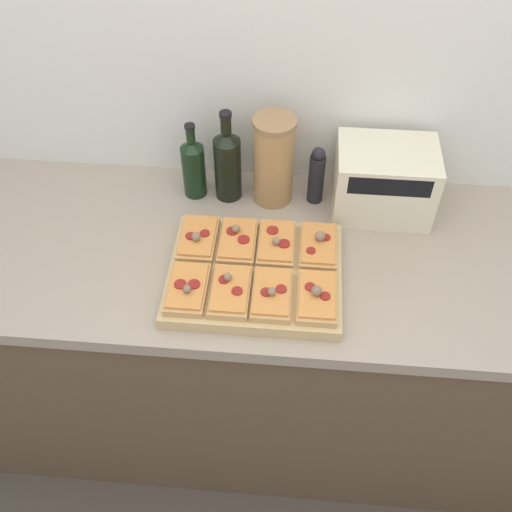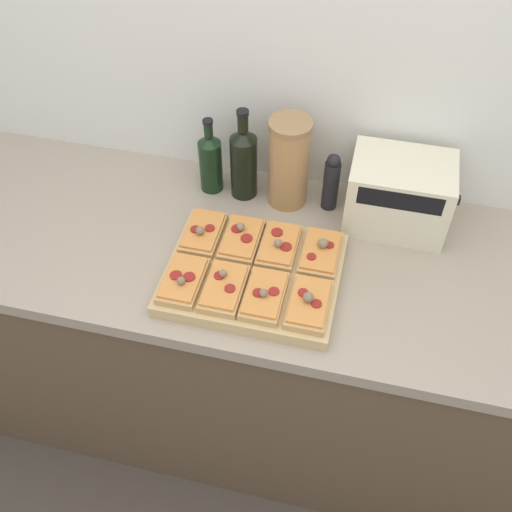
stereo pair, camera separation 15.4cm
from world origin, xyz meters
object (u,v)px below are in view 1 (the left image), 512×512
at_px(toaster_oven, 384,181).
at_px(wine_bottle, 228,163).
at_px(grain_jar_tall, 274,160).
at_px(pepper_mill, 317,175).
at_px(cutting_board, 255,274).
at_px(olive_oil_bottle, 194,166).

bearing_deg(toaster_oven, wine_bottle, 177.49).
bearing_deg(grain_jar_tall, wine_bottle, -180.00).
bearing_deg(toaster_oven, pepper_mill, 174.11).
distance_m(wine_bottle, pepper_mill, 0.26).
bearing_deg(grain_jar_tall, toaster_oven, -3.56).
relative_size(cutting_board, olive_oil_bottle, 1.84).
relative_size(cutting_board, grain_jar_tall, 1.63).
relative_size(wine_bottle, toaster_oven, 0.96).
height_order(olive_oil_bottle, grain_jar_tall, grain_jar_tall).
xyz_separation_m(wine_bottle, pepper_mill, (0.25, 0.00, -0.03)).
bearing_deg(grain_jar_tall, olive_oil_bottle, 180.00).
bearing_deg(pepper_mill, olive_oil_bottle, 180.00).
bearing_deg(olive_oil_bottle, toaster_oven, -2.05).
bearing_deg(cutting_board, wine_bottle, 108.25).
xyz_separation_m(olive_oil_bottle, toaster_oven, (0.54, -0.02, 0.00)).
relative_size(pepper_mill, toaster_oven, 0.62).
relative_size(wine_bottle, pepper_mill, 1.54).
distance_m(wine_bottle, grain_jar_tall, 0.13).
distance_m(olive_oil_bottle, grain_jar_tall, 0.23).
distance_m(cutting_board, wine_bottle, 0.35).
bearing_deg(toaster_oven, grain_jar_tall, 176.44).
xyz_separation_m(grain_jar_tall, pepper_mill, (0.12, 0.00, -0.05)).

